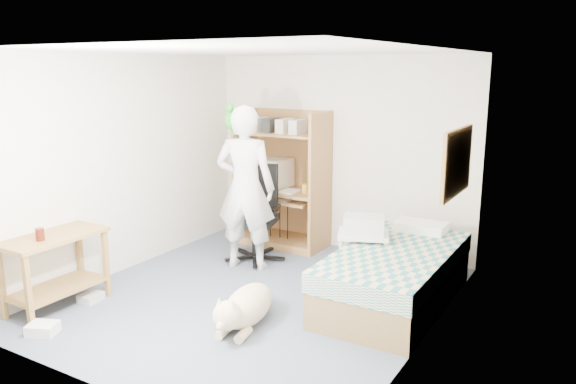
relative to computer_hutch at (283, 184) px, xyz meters
The scene contains 21 objects.
floor 2.05m from the computer_hutch, 68.06° to the right, with size 4.00×4.00×0.00m, color #4E586A.
wall_back 0.86m from the computer_hutch, 20.54° to the left, with size 3.60×0.02×2.50m, color silver.
wall_right 3.07m from the computer_hutch, 34.80° to the right, with size 0.02×4.00×2.50m, color silver.
wall_left 2.10m from the computer_hutch, 122.33° to the right, with size 0.02×4.00×2.50m, color silver.
ceiling 2.52m from the computer_hutch, 68.06° to the right, with size 3.60×4.00×0.02m, color white.
computer_hutch is the anchor object (origin of this frame).
bed 2.35m from the computer_hutch, 29.29° to the right, with size 1.02×2.02×0.66m.
side_desk 3.08m from the computer_hutch, 106.14° to the right, with size 0.50×1.00×0.75m.
corkboard 2.69m from the computer_hutch, 18.72° to the right, with size 0.04×0.94×0.66m.
office_chair 0.82m from the computer_hutch, 87.51° to the right, with size 0.66×0.67×1.17m.
person 1.03m from the computer_hutch, 84.45° to the right, with size 0.71×0.46×1.94m, color silver.
parrot 1.39m from the computer_hutch, 95.65° to the right, with size 0.14×0.25×0.39m.
dog 2.61m from the computer_hutch, 66.88° to the right, with size 0.49×1.13×0.43m.
printer_cart 1.87m from the computer_hutch, 31.07° to the right, with size 0.65×0.59×0.63m.
printer 1.83m from the computer_hutch, 31.07° to the right, with size 0.42×0.32×0.18m, color beige.
crt_monitor 0.21m from the computer_hutch, behind, with size 0.44×0.46×0.38m.
keyboard 0.22m from the computer_hutch, 91.37° to the right, with size 0.45×0.16×0.03m, color beige.
pencil_cup 0.39m from the computer_hutch, 12.86° to the right, with size 0.08×0.08×0.12m, color gold.
drink_glass 3.21m from the computer_hutch, 104.43° to the right, with size 0.08×0.08×0.12m, color #3F130A.
floor_box_a 3.52m from the computer_hutch, 98.03° to the right, with size 0.25×0.20×0.10m, color white.
floor_box_b 2.87m from the computer_hutch, 104.55° to the right, with size 0.18×0.22×0.08m, color #B2B2AD.
Camera 1 is at (3.09, -4.54, 2.35)m, focal length 35.00 mm.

